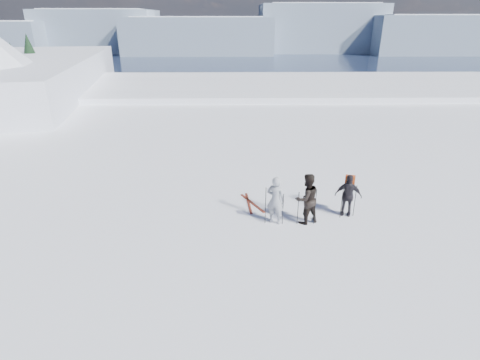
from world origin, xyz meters
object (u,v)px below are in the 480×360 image
object	(u,v)px
skier_dark	(307,199)
skier_pack	(348,196)
skier_grey	(276,200)
skis_loose	(251,203)

from	to	relation	value
skier_dark	skier_pack	xyz separation A→B (m)	(1.53, 0.44, -0.11)
skier_grey	skier_pack	bearing A→B (deg)	-144.46
skier_pack	skier_dark	bearing A→B (deg)	33.84
skier_pack	skier_grey	bearing A→B (deg)	27.27
skier_grey	skier_pack	size ratio (longest dim) A/B	1.09
skis_loose	skier_grey	bearing A→B (deg)	-61.71
skier_grey	skis_loose	world-z (taller)	skier_grey
skier_grey	skier_dark	size ratio (longest dim) A/B	0.95
skier_dark	skis_loose	world-z (taller)	skier_dark
skier_dark	skier_pack	distance (m)	1.59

